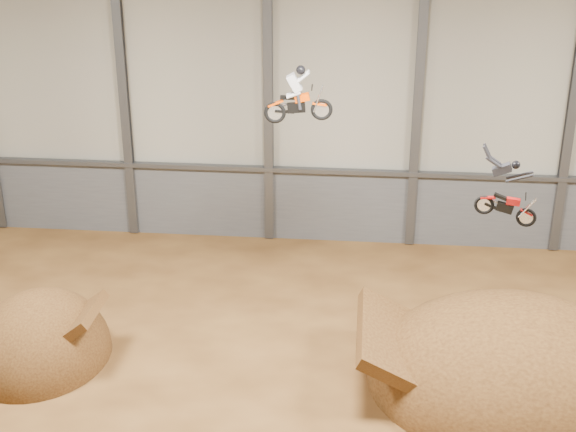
# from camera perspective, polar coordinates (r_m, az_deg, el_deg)

# --- Properties ---
(back_wall) EXTENTS (40.00, 0.10, 14.00)m
(back_wall) POSITION_cam_1_polar(r_m,az_deg,el_deg) (36.36, 3.91, 8.44)
(back_wall) COLOR #AAA797
(back_wall) RESTS_ON ground
(lower_band_back) EXTENTS (39.80, 0.18, 3.50)m
(lower_band_back) POSITION_cam_1_polar(r_m,az_deg,el_deg) (37.92, 3.69, 0.70)
(lower_band_back) COLOR #57595F
(lower_band_back) RESTS_ON ground
(steel_rail) EXTENTS (39.80, 0.35, 0.20)m
(steel_rail) POSITION_cam_1_polar(r_m,az_deg,el_deg) (37.13, 3.75, 3.18)
(steel_rail) COLOR #47494F
(steel_rail) RESTS_ON lower_band_back
(steel_column_1) EXTENTS (0.40, 0.36, 13.90)m
(steel_column_1) POSITION_cam_1_polar(r_m,az_deg,el_deg) (37.80, -11.60, 8.59)
(steel_column_1) COLOR #47494F
(steel_column_1) RESTS_ON ground
(steel_column_2) EXTENTS (0.40, 0.36, 13.90)m
(steel_column_2) POSITION_cam_1_polar(r_m,az_deg,el_deg) (36.41, -1.41, 8.51)
(steel_column_2) COLOR #47494F
(steel_column_2) RESTS_ON ground
(steel_column_3) EXTENTS (0.40, 0.36, 13.90)m
(steel_column_3) POSITION_cam_1_polar(r_m,az_deg,el_deg) (36.22, 9.23, 8.14)
(steel_column_3) COLOR #47494F
(steel_column_3) RESTS_ON ground
(steel_column_4) EXTENTS (0.40, 0.36, 13.90)m
(steel_column_4) POSITION_cam_1_polar(r_m,az_deg,el_deg) (37.24, 19.60, 7.52)
(steel_column_4) COLOR #47494F
(steel_column_4) RESTS_ON ground
(takeoff_ramp) EXTENTS (4.95, 5.71, 4.95)m
(takeoff_ramp) POSITION_cam_1_polar(r_m,az_deg,el_deg) (30.87, -17.09, -9.58)
(takeoff_ramp) COLOR #3A220E
(takeoff_ramp) RESTS_ON ground
(landing_ramp) EXTENTS (10.01, 8.86, 5.78)m
(landing_ramp) POSITION_cam_1_polar(r_m,az_deg,el_deg) (29.18, 15.67, -11.46)
(landing_ramp) COLOR #3A220E
(landing_ramp) RESTS_ON ground
(fmx_rider_a) EXTENTS (2.56, 1.02, 2.32)m
(fmx_rider_a) POSITION_cam_1_polar(r_m,az_deg,el_deg) (27.87, 0.81, 8.84)
(fmx_rider_a) COLOR #F14600
(fmx_rider_b) EXTENTS (2.92, 1.20, 2.57)m
(fmx_rider_b) POSITION_cam_1_polar(r_m,az_deg,el_deg) (24.45, 15.22, 2.02)
(fmx_rider_b) COLOR #B3100F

